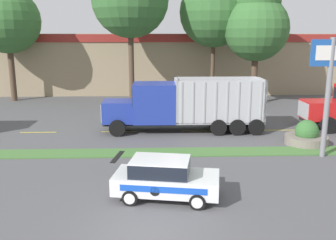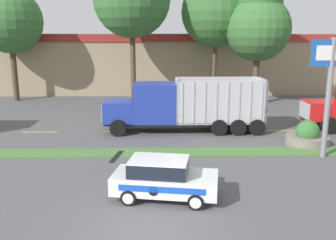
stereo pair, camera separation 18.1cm
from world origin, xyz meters
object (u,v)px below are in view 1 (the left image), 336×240
object	(u,v)px
stone_planter	(306,136)
dump_truck_mid	(170,107)
store_sign_post	(330,76)
rally_car	(165,178)

from	to	relation	value
stone_planter	dump_truck_mid	bearing A→B (deg)	157.00
store_sign_post	dump_truck_mid	bearing A→B (deg)	144.53
dump_truck_mid	rally_car	bearing A→B (deg)	-93.64
dump_truck_mid	rally_car	size ratio (longest dim) A/B	2.43
stone_planter	store_sign_post	bearing A→B (deg)	-90.67
dump_truck_mid	store_sign_post	distance (m)	10.08
dump_truck_mid	stone_planter	xyz separation A→B (m)	(7.96, -3.38, -1.18)
dump_truck_mid	stone_planter	world-z (taller)	dump_truck_mid
dump_truck_mid	rally_car	distance (m)	10.60
dump_truck_mid	stone_planter	distance (m)	8.72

